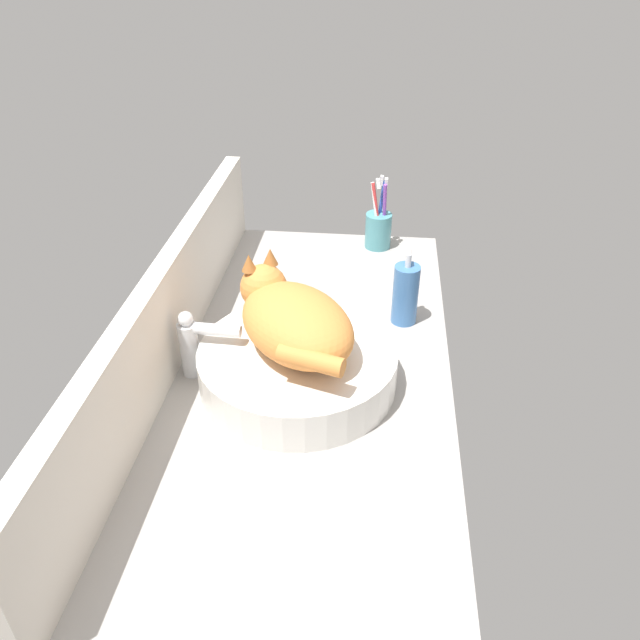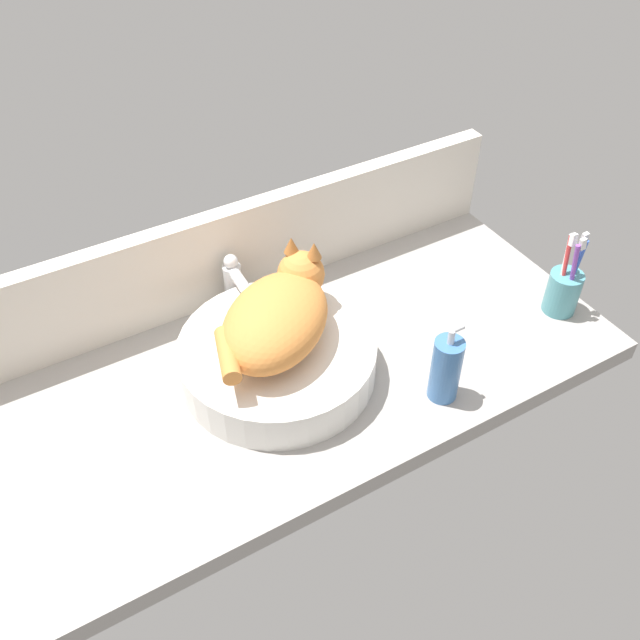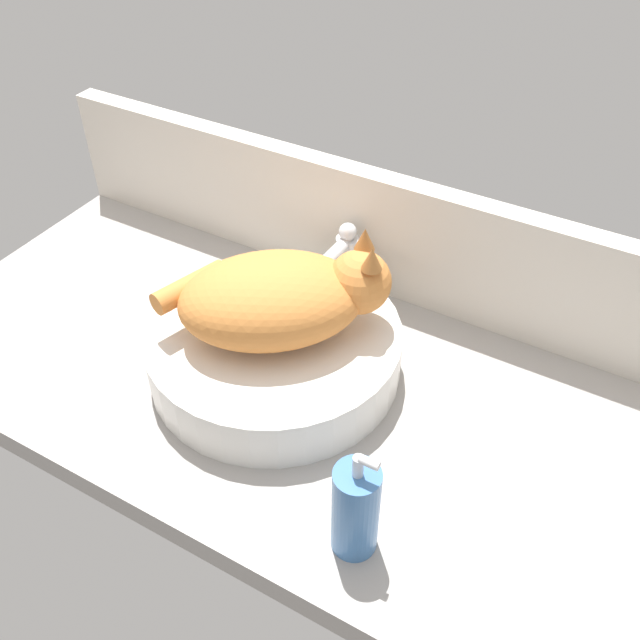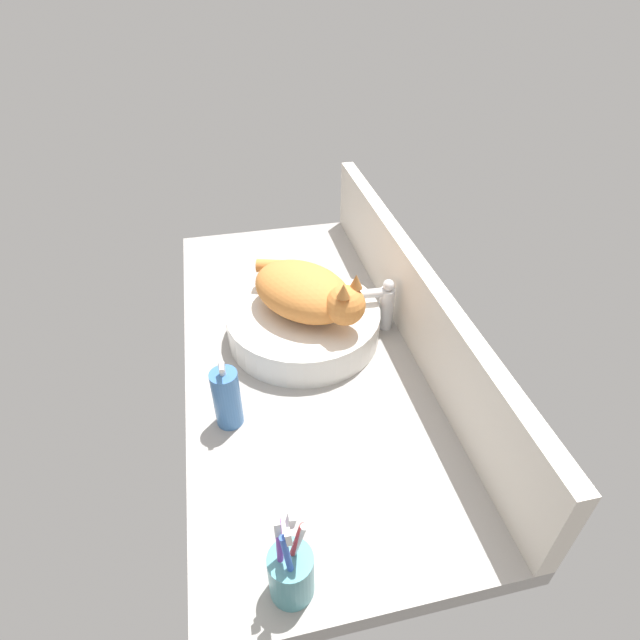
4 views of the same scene
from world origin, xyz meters
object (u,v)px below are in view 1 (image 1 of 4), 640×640
(cat, at_px, (292,319))
(soap_dispenser, at_px, (405,294))
(faucet, at_px, (195,342))
(toothbrush_cup, at_px, (378,228))
(sink_basin, at_px, (298,366))

(cat, xyz_separation_m, soap_dispenser, (0.22, -0.20, -0.07))
(faucet, distance_m, toothbrush_cup, 0.65)
(toothbrush_cup, bearing_deg, faucet, 150.51)
(soap_dispenser, bearing_deg, sink_basin, 139.77)
(cat, relative_size, soap_dispenser, 1.85)
(cat, height_order, faucet, cat)
(cat, xyz_separation_m, toothbrush_cup, (0.56, -0.14, -0.08))
(cat, bearing_deg, toothbrush_cup, -13.86)
(sink_basin, distance_m, faucet, 0.19)
(cat, bearing_deg, sink_basin, -138.00)
(sink_basin, distance_m, soap_dispenser, 0.30)
(faucet, height_order, toothbrush_cup, toothbrush_cup)
(faucet, height_order, soap_dispenser, soap_dispenser)
(soap_dispenser, height_order, toothbrush_cup, toothbrush_cup)
(sink_basin, bearing_deg, soap_dispenser, -40.23)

